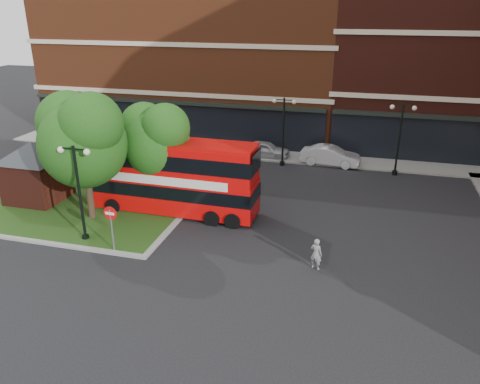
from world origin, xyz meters
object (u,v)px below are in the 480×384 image
(car_silver, at_px, (265,149))
(car_white, at_px, (330,156))
(bus, at_px, (172,172))
(woman, at_px, (316,254))

(car_silver, distance_m, car_white, 5.07)
(car_white, bearing_deg, bus, 148.49)
(bus, bearing_deg, woman, -24.69)
(bus, height_order, car_white, bus)
(bus, relative_size, car_silver, 2.54)
(woman, relative_size, car_silver, 0.39)
(bus, xyz_separation_m, woman, (8.63, -4.16, -1.67))
(car_silver, height_order, car_white, car_white)
(bus, height_order, woman, bus)
(car_white, bearing_deg, car_silver, 89.13)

